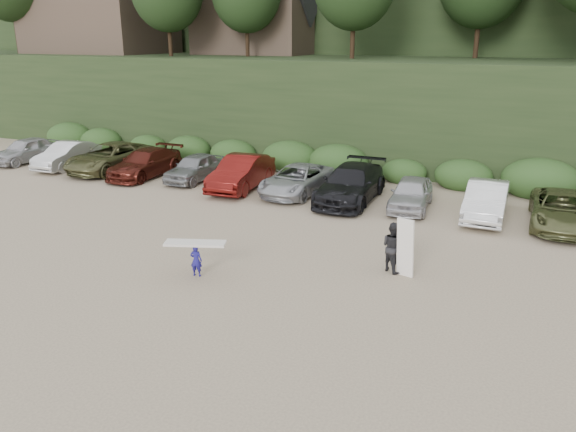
% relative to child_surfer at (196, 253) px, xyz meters
% --- Properties ---
extents(ground, '(120.00, 120.00, 0.00)m').
position_rel_child_surfer_xyz_m(ground, '(1.85, 0.22, -0.79)').
color(ground, tan).
rests_on(ground, ground).
extents(parked_cars, '(34.22, 5.89, 1.65)m').
position_rel_child_surfer_xyz_m(parked_cars, '(-2.38, 10.18, -0.04)').
color(parked_cars, '#ACABB0').
rests_on(parked_cars, ground).
extents(child_surfer, '(1.99, 1.18, 1.16)m').
position_rel_child_surfer_xyz_m(child_surfer, '(0.00, 0.00, 0.00)').
color(child_surfer, navy).
rests_on(child_surfer, ground).
extents(adult_surfer, '(1.28, 1.00, 1.97)m').
position_rel_child_surfer_xyz_m(adult_surfer, '(5.64, 2.95, 0.06)').
color(adult_surfer, black).
rests_on(adult_surfer, ground).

